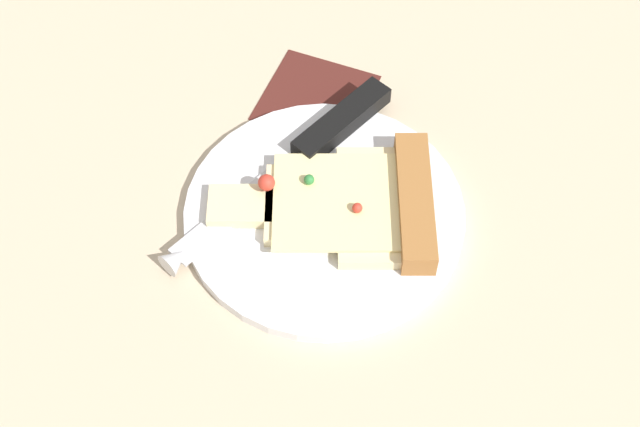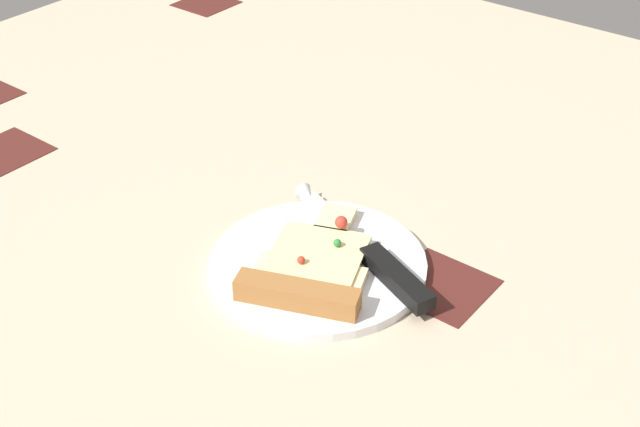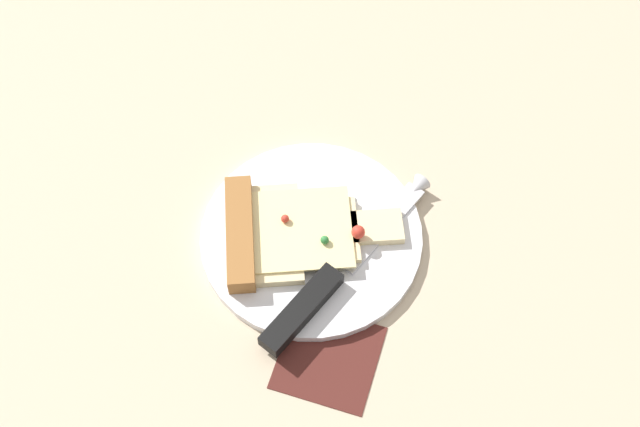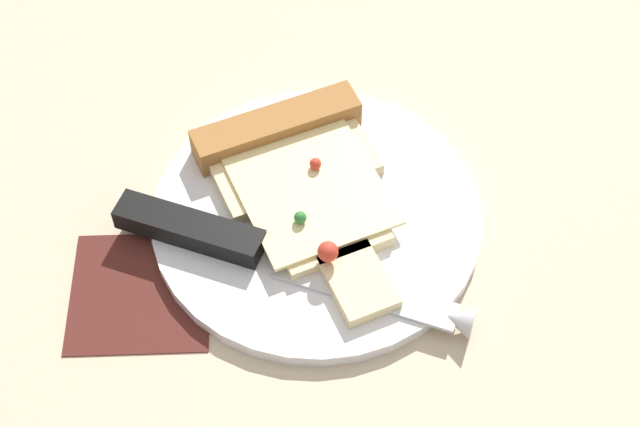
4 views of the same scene
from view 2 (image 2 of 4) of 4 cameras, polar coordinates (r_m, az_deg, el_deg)
The scene contains 4 objects.
ground_plane at distance 93.81cm, azimuth -2.64°, elevation -2.32°, with size 151.38×151.38×3.00cm.
plate at distance 88.16cm, azimuth -0.13°, elevation -3.38°, with size 22.17×22.17×1.03cm, color silver.
pizza_slice at distance 85.41cm, azimuth -0.61°, elevation -3.71°, with size 19.05×14.40×2.64cm.
knife at distance 87.98cm, azimuth 3.48°, elevation -2.63°, with size 10.81×23.08×2.45cm.
Camera 2 is at (56.54, 49.64, 54.51)cm, focal length 48.57 mm.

